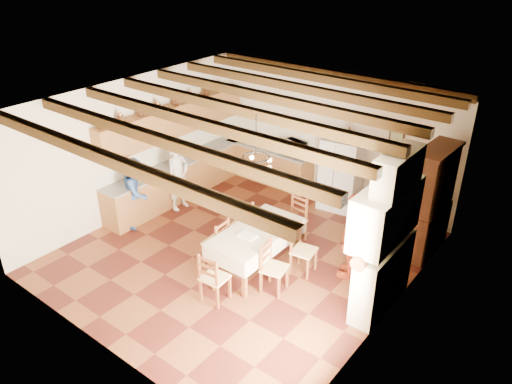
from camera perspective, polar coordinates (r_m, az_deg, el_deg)
floor at (r=9.91m, az=-1.53°, el=-6.96°), size 6.00×6.50×0.02m
ceiling at (r=8.59m, az=-1.78°, el=9.96°), size 6.00×6.50×0.02m
wall_back at (r=11.64m, az=8.66°, el=6.51°), size 6.00×0.02×3.00m
wall_front at (r=7.30m, az=-18.30°, el=-8.15°), size 6.00×0.02×3.00m
wall_left at (r=11.15m, az=-13.73°, el=5.09°), size 0.02×6.50×3.00m
wall_right at (r=7.82m, az=15.72°, el=-5.17°), size 0.02×6.50×3.00m
ceiling_beams at (r=8.62m, az=-1.77°, el=9.32°), size 6.00×6.30×0.16m
lower_cabinets_left at (r=11.98m, az=-8.39°, el=1.58°), size 0.60×4.30×0.86m
lower_cabinets_back at (r=12.57m, az=1.50°, el=3.15°), size 2.30×0.60×0.86m
countertop_left at (r=11.79m, az=-8.54°, el=3.55°), size 0.62×4.30×0.04m
countertop_back at (r=12.40m, az=1.52°, el=5.05°), size 2.34×0.62×0.04m
backsplash_left at (r=11.87m, az=-9.61°, el=5.29°), size 0.03×4.30×0.60m
backsplash_back at (r=12.50m, az=2.32°, el=6.80°), size 2.30×0.03×0.60m
upper_cabinets at (r=11.53m, az=-9.30°, el=8.11°), size 0.35×4.20×0.70m
fireplace at (r=8.12m, az=14.34°, el=-4.52°), size 0.56×1.60×2.80m
wall_picture at (r=10.87m, az=15.81°, el=6.24°), size 0.34×0.03×0.42m
refrigerator at (r=11.28m, az=9.68°, el=2.09°), size 0.92×0.80×1.67m
hutch at (r=9.95m, az=19.25°, el=-1.05°), size 0.56×1.23×2.19m
dining_table at (r=9.10m, az=0.01°, el=-4.87°), size 0.96×1.85×0.81m
chandelier at (r=8.39m, az=0.01°, el=4.00°), size 0.47×0.47×0.03m
chair_left_near at (r=9.38m, az=-4.64°, el=-5.65°), size 0.43×0.45×0.96m
chair_left_far at (r=9.86m, az=-1.77°, el=-3.77°), size 0.44×0.46×0.96m
chair_right_near at (r=8.67m, az=2.13°, el=-8.62°), size 0.47×0.49×0.96m
chair_right_far at (r=9.15m, az=5.51°, el=-6.60°), size 0.45×0.47×0.96m
chair_end_near at (r=8.49m, az=-4.75°, el=-9.61°), size 0.45×0.43×0.96m
chair_end_far at (r=10.05m, az=4.33°, el=-3.19°), size 0.45×0.43×0.96m
person_man at (r=11.25m, az=-8.87°, el=1.79°), size 0.38×0.58×1.57m
person_woman_blue at (r=10.76m, az=-13.40°, el=0.01°), size 0.81×0.91×1.54m
person_woman_red at (r=9.02m, az=10.97°, el=-4.96°), size 0.56×1.03×1.66m
microwave at (r=11.95m, az=4.34°, el=5.03°), size 0.65×0.51×0.32m
fridge_vase at (r=10.86m, az=10.58°, el=6.60°), size 0.29×0.29×0.28m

